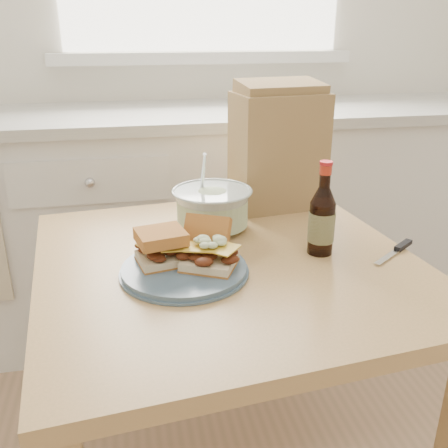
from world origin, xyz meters
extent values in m
cube|color=white|center=(0.00, 2.00, 1.35)|extent=(4.00, 0.02, 2.70)
cube|color=silver|center=(0.00, 1.70, 0.45)|extent=(2.40, 0.60, 0.90)
cube|color=silver|center=(0.00, 1.70, 0.92)|extent=(2.50, 0.64, 0.04)
cube|color=tan|center=(-0.15, 0.74, 0.72)|extent=(0.97, 0.97, 0.04)
cube|color=tan|center=(-0.58, 1.08, 0.35)|extent=(0.06, 0.06, 0.70)
cube|color=tan|center=(0.20, 1.17, 0.35)|extent=(0.06, 0.06, 0.70)
cylinder|color=#496176|center=(-0.26, 0.68, 0.74)|extent=(0.28, 0.28, 0.02)
cube|color=beige|center=(-0.31, 0.71, 0.76)|extent=(0.12, 0.11, 0.02)
cube|color=gold|center=(-0.31, 0.71, 0.80)|extent=(0.07, 0.07, 0.00)
cube|color=#BA7B31|center=(-0.31, 0.71, 0.82)|extent=(0.12, 0.11, 0.03)
cube|color=beige|center=(-0.20, 0.67, 0.76)|extent=(0.15, 0.14, 0.02)
cube|color=gold|center=(-0.20, 0.67, 0.80)|extent=(0.09, 0.09, 0.00)
cube|color=#BA7B31|center=(-0.20, 0.73, 0.80)|extent=(0.13, 0.11, 0.10)
cone|color=#B8C6BF|center=(-0.15, 0.93, 0.79)|extent=(0.21, 0.21, 0.11)
cylinder|color=#E7ECCF|center=(-0.15, 0.93, 0.78)|extent=(0.19, 0.19, 0.07)
torus|color=#B8C6BF|center=(-0.15, 0.93, 0.84)|extent=(0.22, 0.22, 0.01)
cylinder|color=silver|center=(-0.17, 0.96, 0.88)|extent=(0.01, 0.09, 0.14)
cylinder|color=black|center=(0.08, 0.73, 0.80)|extent=(0.06, 0.06, 0.13)
cone|color=black|center=(0.08, 0.73, 0.88)|extent=(0.06, 0.06, 0.04)
cylinder|color=black|center=(0.08, 0.73, 0.93)|extent=(0.03, 0.03, 0.05)
cylinder|color=#AD2A17|center=(0.08, 0.73, 0.94)|extent=(0.03, 0.03, 0.02)
cylinder|color=#AD1F25|center=(0.08, 0.73, 0.96)|extent=(0.03, 0.03, 0.01)
cylinder|color=#31371B|center=(0.08, 0.73, 0.80)|extent=(0.06, 0.06, 0.07)
cube|color=silver|center=(0.23, 0.67, 0.74)|extent=(0.11, 0.08, 0.00)
cube|color=black|center=(0.30, 0.71, 0.74)|extent=(0.07, 0.05, 0.01)
cube|color=#957348|center=(0.08, 1.08, 0.90)|extent=(0.28, 0.20, 0.34)
camera|label=1|loc=(-0.37, -0.32, 1.25)|focal=40.00mm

